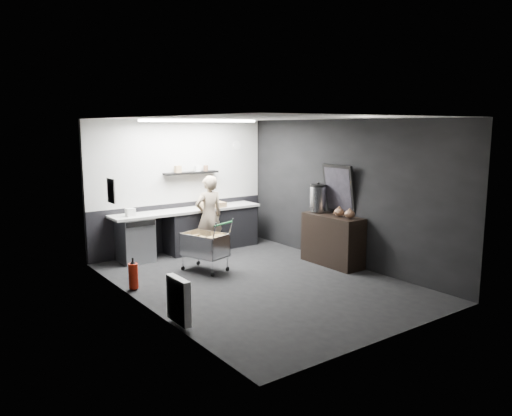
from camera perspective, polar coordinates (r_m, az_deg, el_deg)
floor at (r=8.44m, az=0.26°, el=-8.41°), size 5.50×5.50×0.00m
ceiling at (r=8.04m, az=0.27°, el=10.24°), size 5.50×5.50×0.00m
wall_back at (r=10.46m, az=-8.69°, el=2.53°), size 5.50×0.00×5.50m
wall_front at (r=6.17m, az=15.57°, el=-2.47°), size 5.50×0.00×5.50m
wall_left at (r=7.15m, az=-12.77°, el=-0.76°), size 0.00×5.50×5.50m
wall_right at (r=9.44m, az=10.10°, el=1.76°), size 0.00×5.50×5.50m
kitchen_wall_panel at (r=10.39m, az=-8.71°, el=5.26°), size 3.95×0.02×1.70m
dado_panel at (r=10.57m, az=-8.53°, el=-2.06°), size 3.95×0.02×1.00m
floating_shelf at (r=10.41m, az=-7.42°, el=4.02°), size 1.20×0.22×0.04m
wall_clock at (r=11.08m, az=-2.23°, el=7.16°), size 0.20×0.03×0.20m
poster at (r=8.33m, az=-16.25°, el=1.90°), size 0.02×0.30×0.40m
poster_red_band at (r=8.32m, az=-16.24°, el=2.38°), size 0.02×0.22×0.10m
radiator at (r=6.64m, az=-8.84°, el=-10.37°), size 0.10×0.50×0.60m
ceiling_strip at (r=9.59m, az=-6.38°, el=9.87°), size 2.40×0.20×0.04m
prep_counter at (r=10.38m, az=-7.06°, el=-2.49°), size 3.20×0.61×0.90m
person at (r=9.97m, az=-5.38°, el=-0.90°), size 0.60×0.41×1.61m
shopping_cart at (r=8.99m, az=-5.89°, el=-4.43°), size 0.76×1.00×0.93m
sideboard at (r=9.45m, az=8.66°, el=-2.86°), size 0.53×1.25×1.87m
fire_extinguisher at (r=8.21m, az=-13.84°, el=-7.44°), size 0.15×0.15×0.50m
cardboard_box at (r=10.43m, az=-5.12°, el=0.38°), size 0.52×0.40×0.10m
pink_tub at (r=10.45m, az=-5.43°, el=0.63°), size 0.19×0.19×0.19m
white_container at (r=9.66m, az=-14.17°, el=-0.48°), size 0.17×0.13×0.15m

